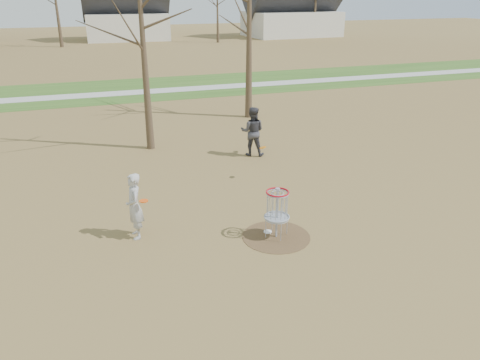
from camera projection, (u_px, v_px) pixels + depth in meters
name	position (u px, v px, depth m)	size (l,w,h in m)	color
ground	(276.00, 237.00, 12.32)	(160.00, 160.00, 0.00)	brown
green_band	(153.00, 88.00, 30.74)	(160.00, 8.00, 0.01)	#2D5119
footpath	(155.00, 91.00, 29.86)	(160.00, 1.50, 0.01)	#9E9E99
dirt_circle	(276.00, 236.00, 12.32)	(1.80, 1.80, 0.01)	#47331E
player_standing	(134.00, 206.00, 12.00)	(0.64, 0.42, 1.76)	#ACACAC
player_throwing	(252.00, 131.00, 18.04)	(0.93, 0.73, 1.92)	#39383D
disc_grounded	(268.00, 232.00, 12.53)	(0.22, 0.22, 0.02)	white
discs_in_play	(214.00, 169.00, 13.76)	(4.58, 3.16, 0.10)	orange
disc_golf_basket	(277.00, 205.00, 11.98)	(0.64, 0.64, 1.35)	#9EA3AD
houses_row	(146.00, 11.00, 58.36)	(56.51, 10.01, 7.26)	silver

